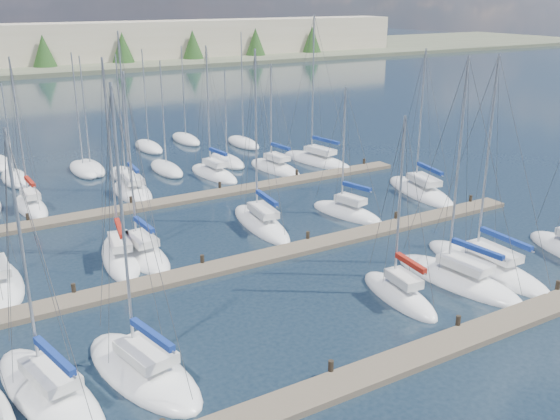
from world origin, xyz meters
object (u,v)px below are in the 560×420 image
sailboat_j (141,253)px  sailboat_d (399,295)px  sailboat_n (31,206)px  sailboat_m (420,191)px  sailboat_i (121,256)px  sailboat_o (132,191)px  sailboat_e (458,279)px  sailboat_b (49,392)px  sailboat_f (486,267)px  sailboat_k (261,223)px  sailboat_c (143,371)px  sailboat_p (214,174)px  sailboat_r (317,161)px  sailboat_q (275,168)px  sailboat_l (347,213)px

sailboat_j → sailboat_d: bearing=-54.2°
sailboat_d → sailboat_n: bearing=125.2°
sailboat_m → sailboat_i: bearing=-167.2°
sailboat_j → sailboat_o: 14.28m
sailboat_e → sailboat_n: size_ratio=1.10×
sailboat_b → sailboat_f: bearing=-13.2°
sailboat_b → sailboat_k: size_ratio=0.91×
sailboat_f → sailboat_o: bearing=118.9°
sailboat_c → sailboat_p: bearing=47.8°
sailboat_r → sailboat_n: bearing=170.7°
sailboat_c → sailboat_q: 35.53m
sailboat_q → sailboat_r: bearing=-2.8°
sailboat_r → sailboat_p: sailboat_r is taller
sailboat_k → sailboat_o: bearing=120.2°
sailboat_p → sailboat_b: bearing=-132.1°
sailboat_r → sailboat_m: sailboat_r is taller
sailboat_q → sailboat_l: size_ratio=1.03×
sailboat_c → sailboat_e: bearing=-12.6°
sailboat_e → sailboat_j: (-15.05, 13.62, 0.00)m
sailboat_r → sailboat_p: 11.30m
sailboat_d → sailboat_i: 18.13m
sailboat_c → sailboat_q: bearing=38.4°
sailboat_r → sailboat_e: bearing=-117.2°
sailboat_f → sailboat_j: bearing=145.1°
sailboat_b → sailboat_l: (25.07, 12.13, 0.01)m
sailboat_p → sailboat_k: sailboat_k is taller
sailboat_l → sailboat_i: bearing=164.8°
sailboat_o → sailboat_m: bearing=-27.1°
sailboat_c → sailboat_q: size_ratio=1.27×
sailboat_e → sailboat_j: 20.29m
sailboat_l → sailboat_o: size_ratio=0.74×
sailboat_n → sailboat_k: size_ratio=0.94×
sailboat_e → sailboat_o: sailboat_o is taller
sailboat_e → sailboat_q: bearing=76.1°
sailboat_i → sailboat_m: (26.77, 0.51, -0.02)m
sailboat_m → sailboat_j: bearing=-166.5°
sailboat_n → sailboat_o: 8.37m
sailboat_e → sailboat_o: size_ratio=0.98×
sailboat_c → sailboat_i: sailboat_c is taller
sailboat_d → sailboat_f: size_ratio=0.80×
sailboat_m → sailboat_k: (-15.86, 0.12, 0.02)m
sailboat_e → sailboat_q: (3.49, 27.55, -0.00)m
sailboat_j → sailboat_f: (17.92, -13.23, -0.01)m
sailboat_d → sailboat_p: bearing=92.7°
sailboat_p → sailboat_o: 8.59m
sailboat_p → sailboat_l: bearing=-80.2°
sailboat_d → sailboat_k: 14.34m
sailboat_n → sailboat_p: bearing=2.0°
sailboat_n → sailboat_k: 19.11m
sailboat_e → sailboat_m: sailboat_e is taller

